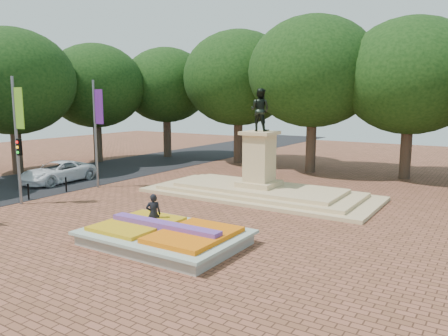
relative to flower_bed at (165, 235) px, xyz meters
name	(u,v)px	position (x,y,z in m)	size (l,w,h in m)	color
ground	(176,228)	(-1.03, 2.00, -0.38)	(90.00, 90.00, 0.00)	brown
asphalt_street	(58,179)	(-16.03, 7.00, -0.37)	(9.00, 90.00, 0.02)	black
flower_bed	(165,235)	(0.00, 0.00, 0.00)	(6.30, 4.30, 0.91)	gray
monument	(259,181)	(-1.03, 10.00, 0.50)	(14.00, 6.00, 6.40)	tan
tree_row_back	(351,87)	(1.31, 20.00, 6.29)	(44.80, 8.80, 10.43)	#3A291F
tree_row_street	(11,91)	(-20.53, 6.67, 6.01)	(8.40, 25.40, 9.98)	#3A291F
banner_poles	(12,135)	(-11.10, 0.69, 3.50)	(0.88, 11.17, 7.00)	slate
bollard_row	(7,195)	(-11.73, 0.50, 0.15)	(0.12, 13.12, 0.98)	black
van	(57,172)	(-14.92, 6.18, 0.37)	(2.47, 5.35, 1.49)	white
pedestrian	(153,214)	(-1.34, 0.84, 0.51)	(0.64, 0.42, 1.77)	black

